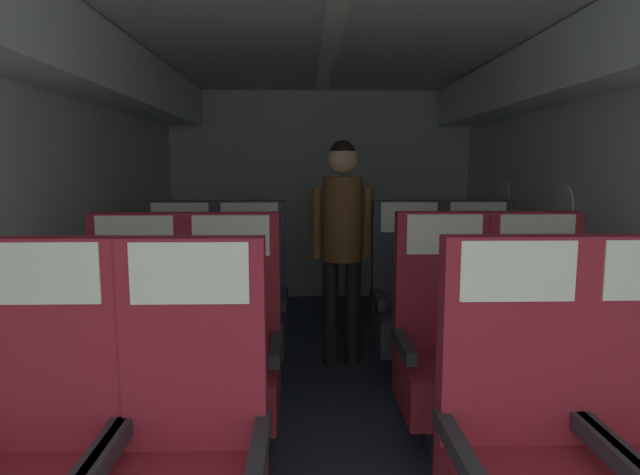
{
  "coord_description": "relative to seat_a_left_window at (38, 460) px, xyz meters",
  "views": [
    {
      "loc": [
        -0.17,
        -0.3,
        1.41
      ],
      "look_at": [
        -0.07,
        3.11,
        0.96
      ],
      "focal_mm": 30.4,
      "sensor_mm": 36.0,
      "label": 1
    }
  ],
  "objects": [
    {
      "name": "seat_c_right_aisle",
      "position": [
        2.01,
        1.89,
        0.0
      ],
      "size": [
        0.5,
        0.51,
        1.18
      ],
      "color": "#38383D",
      "rests_on": "ground"
    },
    {
      "name": "seat_a_left_window",
      "position": [
        0.0,
        0.0,
        0.0
      ],
      "size": [
        0.5,
        0.51,
        1.18
      ],
      "color": "#38383D",
      "rests_on": "ground"
    },
    {
      "name": "seat_b_left_aisle",
      "position": [
        0.48,
        0.94,
        0.0
      ],
      "size": [
        0.5,
        0.51,
        1.18
      ],
      "color": "#38383D",
      "rests_on": "ground"
    },
    {
      "name": "seat_c_right_window",
      "position": [
        1.54,
        1.88,
        0.0
      ],
      "size": [
        0.5,
        0.51,
        1.18
      ],
      "color": "#38383D",
      "rests_on": "ground"
    },
    {
      "name": "seat_a_right_window",
      "position": [
        1.53,
        -0.01,
        0.0
      ],
      "size": [
        0.5,
        0.51,
        1.18
      ],
      "color": "#38383D",
      "rests_on": "ground"
    },
    {
      "name": "seat_c_left_aisle",
      "position": [
        0.47,
        1.88,
        0.0
      ],
      "size": [
        0.5,
        0.51,
        1.18
      ],
      "color": "#38383D",
      "rests_on": "ground"
    },
    {
      "name": "seat_b_right_aisle",
      "position": [
        2.0,
        0.94,
        0.0
      ],
      "size": [
        0.5,
        0.51,
        1.18
      ],
      "color": "#38383D",
      "rests_on": "ground"
    },
    {
      "name": "seat_b_right_window",
      "position": [
        1.54,
        0.95,
        0.0
      ],
      "size": [
        0.5,
        0.51,
        1.18
      ],
      "color": "#38383D",
      "rests_on": "ground"
    },
    {
      "name": "fuselage_shell",
      "position": [
        1.01,
        1.68,
        1.12
      ],
      "size": [
        3.32,
        5.54,
        2.26
      ],
      "color": "silver",
      "rests_on": "ground"
    },
    {
      "name": "seat_a_left_aisle",
      "position": [
        0.47,
        -0.01,
        0.0
      ],
      "size": [
        0.5,
        0.51,
        1.18
      ],
      "color": "#38383D",
      "rests_on": "ground"
    },
    {
      "name": "ground",
      "position": [
        1.01,
        1.43,
        -0.5
      ],
      "size": [
        3.44,
        5.89,
        0.02
      ],
      "primitive_type": "cube",
      "color": "#2D3342"
    },
    {
      "name": "seat_c_left_window",
      "position": [
        0.01,
        1.89,
        0.0
      ],
      "size": [
        0.5,
        0.51,
        1.18
      ],
      "color": "#38383D",
      "rests_on": "ground"
    },
    {
      "name": "seat_b_left_window",
      "position": [
        0.01,
        0.94,
        0.0
      ],
      "size": [
        0.5,
        0.51,
        1.18
      ],
      "color": "#38383D",
      "rests_on": "ground"
    },
    {
      "name": "flight_attendant",
      "position": [
        1.1,
        2.15,
        0.48
      ],
      "size": [
        0.43,
        0.28,
        1.59
      ],
      "rotation": [
        0.0,
        0.0,
        3.53
      ],
      "color": "black",
      "rests_on": "ground"
    }
  ]
}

